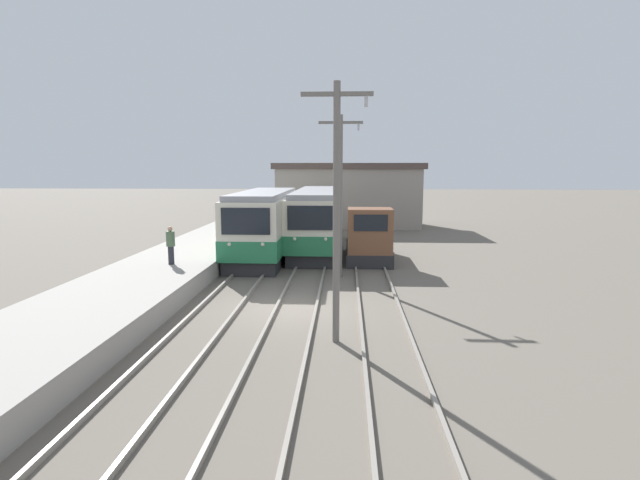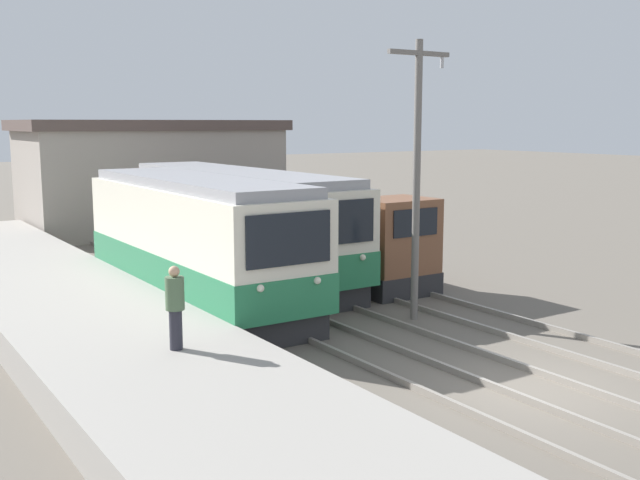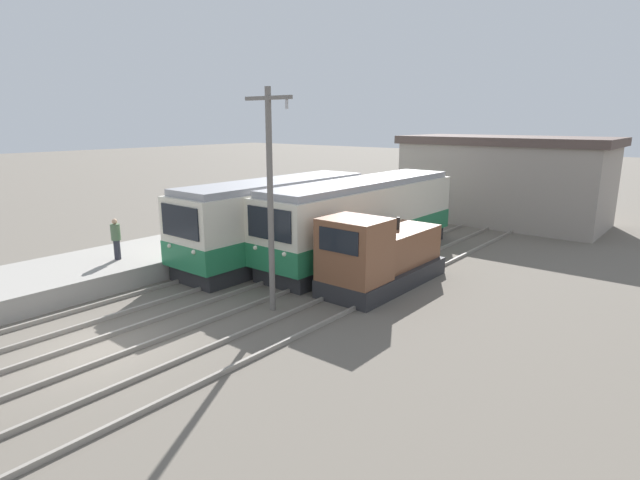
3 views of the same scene
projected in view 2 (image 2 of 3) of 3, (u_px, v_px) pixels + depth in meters
ground_plane at (524, 389)px, 15.03m from camera, size 200.00×200.00×0.00m
platform_left at (248, 442)px, 11.58m from camera, size 4.50×54.00×0.81m
track_left at (426, 413)px, 13.61m from camera, size 1.54×60.00×0.14m
track_center at (531, 384)px, 15.13m from camera, size 1.54×60.00×0.14m
track_right at (622, 359)px, 16.76m from camera, size 1.54×60.00×0.14m
commuter_train_left at (196, 247)px, 21.65m from camera, size 2.84×10.57×3.77m
commuter_train_center at (236, 228)px, 25.61m from camera, size 2.84×12.55×3.73m
shunting_locomotive at (362, 248)px, 24.69m from camera, size 2.40×6.04×3.00m
catenary_mast_mid at (417, 171)px, 19.79m from camera, size 2.00×0.20×7.43m
person_on_platform at (175, 304)px, 14.86m from camera, size 0.38×0.38×1.70m
station_building at (152, 175)px, 37.24m from camera, size 12.60×6.30×5.44m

